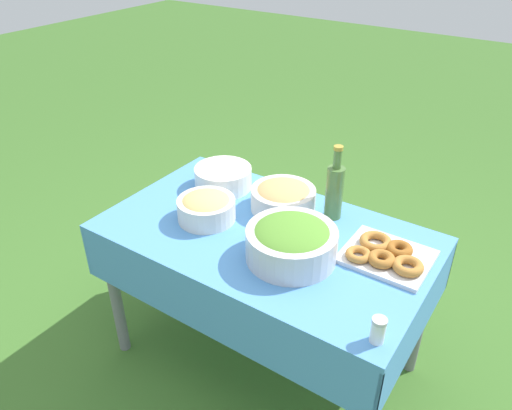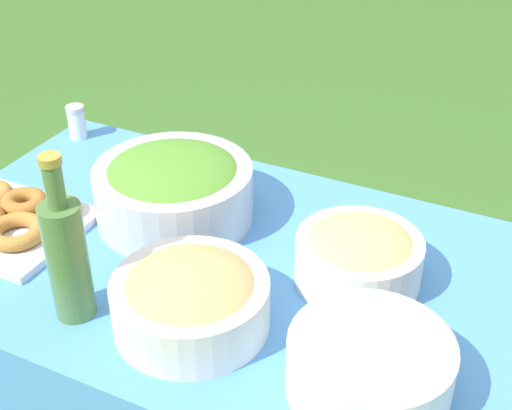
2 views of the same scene
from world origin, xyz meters
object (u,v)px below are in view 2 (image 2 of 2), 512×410
at_px(plate_stack, 369,367).
at_px(olive_oil_bottle, 67,256).
at_px(donut_platter, 9,218).
at_px(pasta_bowl, 359,255).
at_px(salad_bowl, 174,187).
at_px(bread_bowl, 190,298).

distance_m(plate_stack, olive_oil_bottle, 0.52).
bearing_deg(donut_platter, olive_oil_bottle, -27.75).
xyz_separation_m(pasta_bowl, donut_platter, (-0.70, -0.15, -0.03)).
distance_m(salad_bowl, bread_bowl, 0.34).
height_order(pasta_bowl, olive_oil_bottle, olive_oil_bottle).
xyz_separation_m(donut_platter, bread_bowl, (0.49, -0.09, 0.04)).
height_order(pasta_bowl, plate_stack, pasta_bowl).
distance_m(pasta_bowl, bread_bowl, 0.32).
bearing_deg(olive_oil_bottle, pasta_bowl, 36.15).
distance_m(plate_stack, bread_bowl, 0.32).
bearing_deg(bread_bowl, salad_bowl, 126.18).
distance_m(pasta_bowl, plate_stack, 0.27).
bearing_deg(bread_bowl, donut_platter, 169.47).
bearing_deg(plate_stack, bread_bowl, 178.47).
relative_size(pasta_bowl, donut_platter, 0.73).
xyz_separation_m(donut_platter, plate_stack, (0.80, -0.10, 0.03)).
bearing_deg(bread_bowl, olive_oil_bottle, -162.74).
distance_m(salad_bowl, olive_oil_bottle, 0.34).
xyz_separation_m(plate_stack, olive_oil_bottle, (-0.52, -0.05, 0.08)).
distance_m(pasta_bowl, olive_oil_bottle, 0.51).
bearing_deg(pasta_bowl, bread_bowl, -131.78).
bearing_deg(bread_bowl, plate_stack, -1.53).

